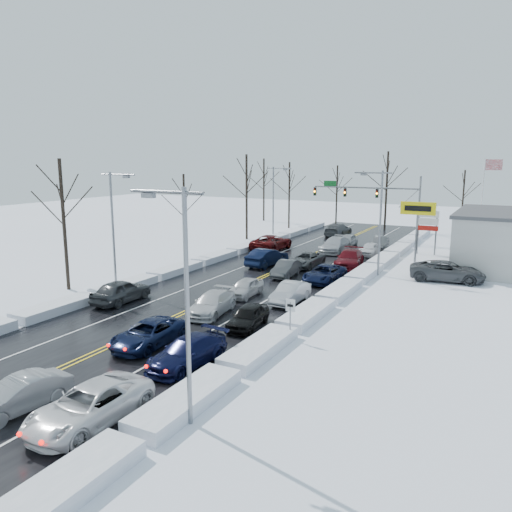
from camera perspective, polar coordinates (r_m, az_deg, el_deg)
The scene contains 44 objects.
ground at distance 38.76m, azimuth -2.35°, elevation -3.85°, with size 160.00×160.00×0.00m, color white.
road_surface at distance 40.44m, azimuth -0.92°, elevation -3.20°, with size 14.00×84.00×0.01m, color black.
snow_bank_left at distance 44.51m, azimuth -9.53°, elevation -2.03°, with size 1.73×72.00×0.60m, color white.
snow_bank_right at distance 37.48m, azimuth 9.34°, elevation -4.51°, with size 1.73×72.00×0.60m, color white.
traffic_signal_mast at distance 62.42m, azimuth 13.60°, elevation 6.63°, with size 13.28×0.39×8.00m.
tires_plus_sign at distance 49.29m, azimuth 18.01°, elevation 4.73°, with size 3.20×0.34×6.00m.
used_vehicles_sign at distance 55.36m, azimuth 19.01°, elevation 3.56°, with size 2.20×0.22×4.65m.
speed_limit_sign at distance 27.85m, azimuth 3.95°, elevation -6.38°, with size 0.55×0.09×2.35m.
flagpole at distance 62.55m, azimuth 24.60°, elevation 6.36°, with size 1.87×1.20×10.00m.
streetlight_se at distance 18.43m, azimuth -8.43°, elevation -3.70°, with size 3.20×0.25×9.00m.
streetlight_ne at distance 43.88m, azimuth 13.80°, elevation 4.65°, with size 3.20×0.25×9.00m.
streetlight_sw at distance 39.56m, azimuth -15.87°, elevation 3.88°, with size 3.20×0.25×9.00m.
streetlight_nw at distance 62.72m, azimuth 2.15°, elevation 6.80°, with size 3.20×0.25×9.00m.
tree_left_b at distance 40.35m, azimuth -21.28°, elevation 6.08°, with size 4.00×4.00×10.00m.
tree_left_c at distance 50.08m, azimuth -8.22°, elevation 6.33°, with size 3.40×3.40×8.50m.
tree_left_d at distance 62.17m, azimuth -1.09°, elevation 8.63°, with size 4.20×4.20×10.50m.
tree_left_e at distance 72.75m, azimuth 3.83°, elevation 8.41°, with size 3.80×3.80×9.50m.
tree_far_a at distance 81.25m, azimuth 0.90°, elevation 8.96°, with size 4.00×4.00×10.00m.
tree_far_b at distance 77.52m, azimuth 9.25°, elevation 8.20°, with size 3.60×3.60×9.00m.
tree_far_c at distance 73.33m, azimuth 14.76°, elevation 8.92°, with size 4.40×4.40×11.00m.
tree_far_d at distance 73.25m, azimuth 22.65°, elevation 7.06°, with size 3.40×3.40×8.50m.
queued_car_1 at distance 23.04m, azimuth -25.27°, elevation -15.70°, with size 1.45×4.15×1.37m, color gray.
queued_car_2 at distance 28.09m, azimuth -12.12°, elevation -9.98°, with size 2.25×4.88×1.36m, color black.
queued_car_3 at distance 32.95m, azimuth -5.04°, elevation -6.59°, with size 1.95×4.79×1.39m, color silver.
queued_car_4 at distance 36.91m, azimuth -1.22°, elevation -4.61°, with size 1.56×3.89×1.32m, color silver.
queued_car_5 at distance 43.00m, azimuth 3.44°, elevation -2.36°, with size 1.46×4.19×1.38m, color #393B3D.
queued_car_6 at distance 47.06m, azimuth 5.70°, elevation -1.22°, with size 2.22×4.82×1.34m, color #414446.
queued_car_7 at distance 54.75m, azimuth 8.99°, elevation 0.43°, with size 2.25×5.54×1.61m, color #ABADB3.
queued_car_8 at distance 58.86m, azimuth 10.39°, elevation 1.13°, with size 1.63×4.04×1.38m, color #A4A7AC.
queued_car_10 at distance 21.16m, azimuth -18.37°, elevation -17.65°, with size 2.42×5.26×1.46m, color white.
queued_car_11 at distance 25.27m, azimuth -7.82°, elevation -12.28°, with size 1.94×4.78×1.39m, color black.
queued_car_12 at distance 30.25m, azimuth -0.94°, elevation -8.18°, with size 1.61×4.00×1.36m, color black.
queued_car_13 at distance 35.37m, azimuth 3.92°, elevation -5.33°, with size 1.51×4.32×1.42m, color #ABADB3.
queued_car_14 at distance 41.49m, azimuth 7.80°, elevation -2.94°, with size 2.30×4.99×1.39m, color black.
queued_car_15 at distance 47.66m, azimuth 10.59°, elevation -1.20°, with size 2.19×5.39×1.56m, color #530B12.
queued_car_16 at distance 53.55m, azimuth 12.85°, elevation 0.05°, with size 1.60×3.96×1.35m, color silver.
queued_car_17 at distance 57.78m, azimuth 14.01°, elevation 0.80°, with size 1.48×4.26×1.40m, color #474A4C.
oncoming_car_0 at distance 47.20m, azimuth 1.27°, elevation -1.13°, with size 1.76×5.05×1.66m, color black.
oncoming_car_1 at distance 55.61m, azimuth 1.79°, elevation 0.73°, with size 2.78×6.03×1.68m, color #4B0A0B.
oncoming_car_2 at distance 66.45m, azimuth 9.33°, elevation 2.29°, with size 2.33×5.74×1.67m, color #47494C.
oncoming_car_3 at distance 36.65m, azimuth -15.11°, elevation -5.11°, with size 1.94×4.82×1.64m, color #393B3D.
parked_car_0 at distance 44.36m, azimuth 20.94°, elevation -2.67°, with size 2.74×5.95×1.65m, color #47494D.
parked_car_1 at distance 48.81m, azimuth 25.19°, elevation -1.79°, with size 1.94×4.78×1.39m, color #46494C.
parked_car_2 at distance 54.78m, azimuth 23.43°, elevation -0.35°, with size 1.92×4.76×1.62m, color black.
Camera 1 is at (18.94, -32.31, 9.97)m, focal length 35.00 mm.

